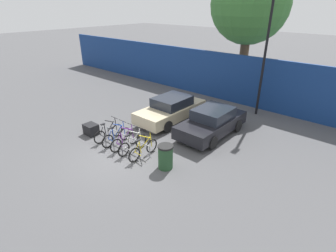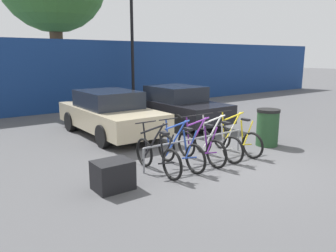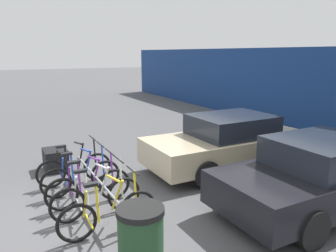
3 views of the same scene
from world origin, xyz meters
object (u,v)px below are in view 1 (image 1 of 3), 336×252
(bicycle_yellow, at_px, (143,149))
(trash_bin, at_px, (165,157))
(bicycle_white, at_px, (133,144))
(lamp_post, at_px, (266,47))
(bicycle_black, at_px, (109,133))
(bicycle_blue, at_px, (117,137))
(car_black, at_px, (212,122))
(car_beige, at_px, (171,109))
(bicycle_purple, at_px, (125,141))
(cargo_crate, at_px, (91,129))
(bike_rack, at_px, (127,138))
(tree_behind_hoarding, at_px, (250,5))

(bicycle_yellow, bearing_deg, trash_bin, 3.40)
(bicycle_white, distance_m, lamp_post, 9.05)
(bicycle_white, distance_m, bicycle_yellow, 0.69)
(lamp_post, bearing_deg, bicycle_black, -117.01)
(bicycle_blue, distance_m, bicycle_white, 1.15)
(bicycle_blue, bearing_deg, car_black, 55.97)
(car_black, bearing_deg, car_beige, -179.53)
(car_beige, relative_size, trash_bin, 4.24)
(bicycle_black, xyz_separation_m, trash_bin, (3.73, 0.02, 0.14))
(lamp_post, bearing_deg, bicycle_yellow, -101.42)
(bicycle_purple, distance_m, cargo_crate, 2.41)
(bicycle_purple, distance_m, bicycle_yellow, 1.22)
(bicycle_yellow, bearing_deg, bicycle_black, -177.48)
(bicycle_purple, distance_m, trash_bin, 2.51)
(bicycle_blue, distance_m, bicycle_purple, 0.61)
(bicycle_white, distance_m, car_beige, 3.95)
(bike_rack, xyz_separation_m, cargo_crate, (-2.40, -0.38, -0.20))
(bicycle_white, xyz_separation_m, trash_bin, (1.97, 0.02, 0.14))
(trash_bin, bearing_deg, bicycle_purple, -179.55)
(bike_rack, relative_size, tree_behind_hoarding, 0.35)
(car_beige, bearing_deg, lamp_post, 51.68)
(bicycle_white, relative_size, trash_bin, 1.66)
(cargo_crate, distance_m, tree_behind_hoarding, 12.71)
(bicycle_black, height_order, cargo_crate, bicycle_black)
(bike_rack, xyz_separation_m, bicycle_blue, (-0.61, -0.15, -0.10))
(lamp_post, height_order, tree_behind_hoarding, tree_behind_hoarding)
(car_black, relative_size, tree_behind_hoarding, 0.48)
(bicycle_white, xyz_separation_m, car_black, (1.71, 3.84, 0.31))
(bicycle_black, bearing_deg, tree_behind_hoarding, 80.99)
(bicycle_blue, height_order, car_beige, car_beige)
(bicycle_purple, distance_m, car_black, 4.46)
(car_black, xyz_separation_m, trash_bin, (0.25, -3.82, -0.17))
(bicycle_blue, relative_size, cargo_crate, 2.44)
(bike_rack, xyz_separation_m, bicycle_purple, (0.01, -0.15, -0.10))
(bike_rack, distance_m, bicycle_white, 0.57)
(bike_rack, distance_m, bicycle_yellow, 1.24)
(bicycle_black, height_order, tree_behind_hoarding, tree_behind_hoarding)
(bicycle_yellow, height_order, tree_behind_hoarding, tree_behind_hoarding)
(bike_rack, height_order, bicycle_purple, bicycle_purple)
(car_beige, height_order, lamp_post, lamp_post)
(bicycle_blue, distance_m, car_black, 4.80)
(bicycle_white, xyz_separation_m, lamp_post, (2.30, 7.97, 3.61))
(bike_rack, height_order, cargo_crate, bike_rack)
(bike_rack, bearing_deg, car_beige, 96.99)
(bicycle_purple, bearing_deg, car_beige, 98.20)
(cargo_crate, bearing_deg, bicycle_purple, 5.48)
(bicycle_blue, relative_size, lamp_post, 0.24)
(bicycle_black, distance_m, trash_bin, 3.74)
(bicycle_purple, height_order, car_black, car_black)
(cargo_crate, bearing_deg, bicycle_black, 11.14)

